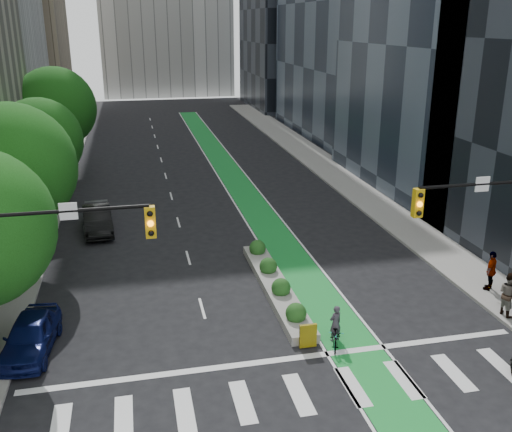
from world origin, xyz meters
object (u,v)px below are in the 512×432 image
parked_car_left_near (31,335)px  parked_car_left_mid (97,220)px  parked_car_left_far (98,218)px  pedestrian_near (509,294)px  cyclist (335,323)px  pedestrian_far (491,270)px  median_planter (275,284)px  bicycle (336,336)px

parked_car_left_near → parked_car_left_mid: bearing=87.7°
parked_car_left_far → pedestrian_near: (18.02, -15.77, 0.52)m
parked_car_left_far → pedestrian_near: pedestrian_near is taller
cyclist → pedestrian_far: bearing=177.0°
parked_car_left_far → parked_car_left_mid: bearing=-90.6°
parked_car_left_near → pedestrian_far: bearing=8.4°
median_planter → parked_car_left_far: (-8.74, 11.05, 0.25)m
parked_car_left_near → parked_car_left_mid: (2.00, 13.44, 0.04)m
parked_car_left_mid → pedestrian_near: pedestrian_near is taller
median_planter → cyclist: (1.25, -4.94, 0.41)m
parked_car_left_far → bicycle: bearing=-62.6°
parked_car_left_far → pedestrian_far: pedestrian_far is taller
parked_car_left_mid → parked_car_left_far: parked_car_left_mid is taller
bicycle → parked_car_left_mid: bearing=142.3°
parked_car_left_far → cyclist: bearing=-61.7°
median_planter → parked_car_left_near: size_ratio=2.37×
parked_car_left_near → bicycle: bearing=-4.3°
pedestrian_far → bicycle: bearing=-21.4°
cyclist → parked_car_left_near: (-11.95, 1.78, -0.05)m
bicycle → parked_car_left_mid: 18.47m
cyclist → parked_car_left_far: bearing=-77.5°
bicycle → cyclist: bearing=94.5°
pedestrian_near → cyclist: bearing=87.3°
bicycle → parked_car_left_far: 19.14m
median_planter → bicycle: size_ratio=6.08×
median_planter → pedestrian_far: 10.31m
cyclist → parked_car_left_near: size_ratio=0.36×
pedestrian_near → pedestrian_far: size_ratio=1.01×
bicycle → cyclist: 0.55m
bicycle → parked_car_left_far: parked_car_left_far is taller
median_planter → pedestrian_far: bearing=-13.2°
pedestrian_near → pedestrian_far: (0.73, 2.37, -0.01)m
parked_car_left_far → pedestrian_near: 23.96m
cyclist → pedestrian_far: pedestrian_far is taller
parked_car_left_mid → pedestrian_far: 22.58m
bicycle → cyclist: cyclist is taller
median_planter → parked_car_left_mid: (-8.70, 10.28, 0.41)m
parked_car_left_near → pedestrian_far: pedestrian_far is taller
median_planter → parked_car_left_mid: parked_car_left_mid is taller
bicycle → median_planter: bearing=122.0°
parked_car_left_far → pedestrian_far: bearing=-39.2°
bicycle → cyclist: size_ratio=1.07×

